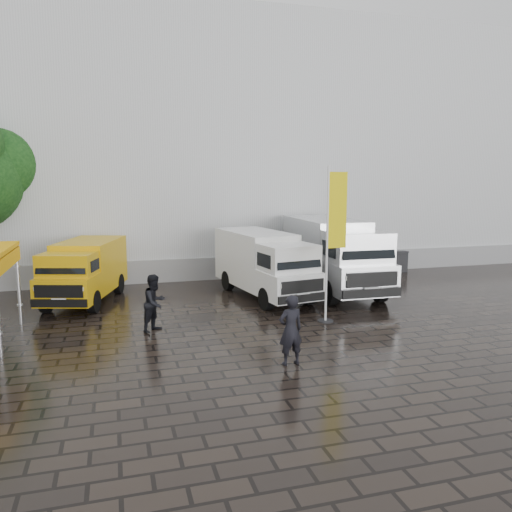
{
  "coord_description": "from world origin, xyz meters",
  "views": [
    {
      "loc": [
        -6.03,
        -13.76,
        4.44
      ],
      "look_at": [
        -1.46,
        2.2,
        1.9
      ],
      "focal_mm": 35.0,
      "sensor_mm": 36.0,
      "label": 1
    }
  ],
  "objects_px": {
    "van_silver": "(333,256)",
    "person_tent": "(155,303)",
    "van_yellow": "(85,272)",
    "flagpole": "(333,236)",
    "person_front": "(291,330)",
    "wheelie_bin": "(400,261)",
    "van_white": "(265,265)"
  },
  "relations": [
    {
      "from": "van_yellow",
      "to": "flagpole",
      "type": "xyz_separation_m",
      "value": [
        7.6,
        -4.8,
        1.62
      ]
    },
    {
      "from": "van_white",
      "to": "flagpole",
      "type": "distance_m",
      "value": 4.18
    },
    {
      "from": "van_yellow",
      "to": "flagpole",
      "type": "distance_m",
      "value": 9.13
    },
    {
      "from": "van_white",
      "to": "van_silver",
      "type": "distance_m",
      "value": 2.94
    },
    {
      "from": "van_yellow",
      "to": "wheelie_bin",
      "type": "distance_m",
      "value": 14.66
    },
    {
      "from": "flagpole",
      "to": "person_front",
      "type": "relative_size",
      "value": 2.82
    },
    {
      "from": "van_yellow",
      "to": "person_front",
      "type": "height_order",
      "value": "van_yellow"
    },
    {
      "from": "wheelie_bin",
      "to": "flagpole",
      "type": "bearing_deg",
      "value": -125.89
    },
    {
      "from": "van_white",
      "to": "wheelie_bin",
      "type": "relative_size",
      "value": 5.58
    },
    {
      "from": "van_silver",
      "to": "person_front",
      "type": "bearing_deg",
      "value": -119.96
    },
    {
      "from": "flagpole",
      "to": "person_front",
      "type": "height_order",
      "value": "flagpole"
    },
    {
      "from": "van_silver",
      "to": "wheelie_bin",
      "type": "xyz_separation_m",
      "value": [
        5.0,
        3.09,
        -0.92
      ]
    },
    {
      "from": "van_yellow",
      "to": "van_white",
      "type": "bearing_deg",
      "value": 7.53
    },
    {
      "from": "van_white",
      "to": "flagpole",
      "type": "xyz_separation_m",
      "value": [
        1.05,
        -3.76,
        1.49
      ]
    },
    {
      "from": "van_yellow",
      "to": "person_front",
      "type": "bearing_deg",
      "value": -40.97
    },
    {
      "from": "van_yellow",
      "to": "person_front",
      "type": "distance_m",
      "value": 9.46
    },
    {
      "from": "van_silver",
      "to": "person_tent",
      "type": "relative_size",
      "value": 3.87
    },
    {
      "from": "van_yellow",
      "to": "van_silver",
      "type": "relative_size",
      "value": 0.72
    },
    {
      "from": "van_silver",
      "to": "wheelie_bin",
      "type": "distance_m",
      "value": 5.95
    },
    {
      "from": "van_white",
      "to": "person_tent",
      "type": "distance_m",
      "value": 5.48
    },
    {
      "from": "wheelie_bin",
      "to": "person_tent",
      "type": "height_order",
      "value": "person_tent"
    },
    {
      "from": "person_front",
      "to": "person_tent",
      "type": "height_order",
      "value": "person_front"
    },
    {
      "from": "van_yellow",
      "to": "van_white",
      "type": "xyz_separation_m",
      "value": [
        6.55,
        -1.04,
        0.12
      ]
    },
    {
      "from": "van_yellow",
      "to": "flagpole",
      "type": "relative_size",
      "value": 0.98
    },
    {
      "from": "wheelie_bin",
      "to": "person_front",
      "type": "relative_size",
      "value": 0.58
    },
    {
      "from": "van_white",
      "to": "person_front",
      "type": "distance_m",
      "value": 7.1
    },
    {
      "from": "van_yellow",
      "to": "van_silver",
      "type": "bearing_deg",
      "value": 11.47
    },
    {
      "from": "person_tent",
      "to": "wheelie_bin",
      "type": "bearing_deg",
      "value": -17.74
    },
    {
      "from": "van_silver",
      "to": "person_tent",
      "type": "bearing_deg",
      "value": -153.0
    },
    {
      "from": "van_yellow",
      "to": "person_front",
      "type": "xyz_separation_m",
      "value": [
        5.09,
        -7.98,
        -0.23
      ]
    },
    {
      "from": "person_front",
      "to": "person_tent",
      "type": "relative_size",
      "value": 1.02
    },
    {
      "from": "van_white",
      "to": "person_front",
      "type": "xyz_separation_m",
      "value": [
        -1.46,
        -6.94,
        -0.36
      ]
    }
  ]
}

